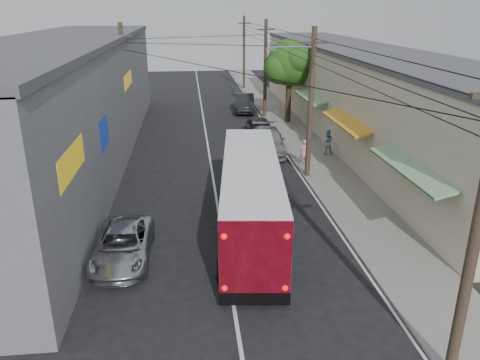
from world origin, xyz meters
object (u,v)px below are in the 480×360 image
(coach_bus, at_px, (251,196))
(parked_car_far, at_px, (245,103))
(parked_suv, at_px, (268,141))
(pedestrian_far, at_px, (327,142))
(parked_car_mid, at_px, (260,129))
(jeepney, at_px, (123,245))
(pedestrian_near, at_px, (304,152))

(coach_bus, height_order, parked_car_far, coach_bus)
(parked_suv, relative_size, pedestrian_far, 3.28)
(parked_car_mid, relative_size, pedestrian_far, 2.79)
(parked_car_mid, bearing_deg, parked_suv, -91.97)
(parked_suv, bearing_deg, jeepney, -115.23)
(jeepney, bearing_deg, parked_car_far, 74.41)
(parked_car_mid, height_order, pedestrian_near, pedestrian_near)
(pedestrian_near, bearing_deg, jeepney, 28.83)
(parked_car_mid, bearing_deg, pedestrian_near, -77.84)
(parked_suv, relative_size, parked_car_mid, 1.18)
(pedestrian_near, bearing_deg, parked_car_mid, -94.10)
(parked_car_mid, height_order, parked_car_far, parked_car_far)
(parked_suv, distance_m, parked_car_mid, 3.14)
(parked_car_far, bearing_deg, parked_suv, -84.58)
(parked_suv, bearing_deg, pedestrian_near, -58.63)
(parked_car_mid, xyz_separation_m, parked_car_far, (0.00, 9.51, 0.04))
(parked_suv, distance_m, pedestrian_near, 3.59)
(jeepney, xyz_separation_m, pedestrian_near, (9.20, 9.89, 0.28))
(jeepney, relative_size, parked_car_mid, 1.01)
(jeepney, xyz_separation_m, parked_suv, (7.60, 13.10, 0.14))
(coach_bus, xyz_separation_m, parked_car_mid, (2.59, 14.44, -0.86))
(parked_suv, bearing_deg, coach_bus, -98.03)
(jeepney, xyz_separation_m, parked_car_mid, (7.60, 16.24, 0.13))
(coach_bus, relative_size, jeepney, 2.47)
(parked_suv, height_order, pedestrian_near, pedestrian_near)
(coach_bus, bearing_deg, parked_car_mid, 85.93)
(coach_bus, bearing_deg, parked_suv, 83.19)
(parked_car_far, bearing_deg, jeepney, -101.02)
(jeepney, height_order, parked_car_mid, parked_car_mid)
(jeepney, relative_size, pedestrian_near, 2.87)
(pedestrian_near, bearing_deg, parked_suv, -81.75)
(parked_suv, height_order, parked_car_mid, parked_suv)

